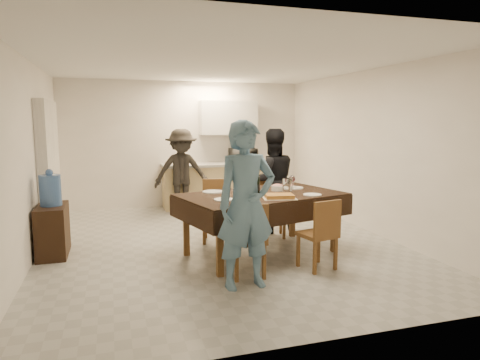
# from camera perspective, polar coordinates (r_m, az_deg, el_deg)

# --- Properties ---
(floor) EXTENTS (5.00, 6.00, 0.02)m
(floor) POSITION_cam_1_polar(r_m,az_deg,el_deg) (6.39, -2.66, -8.38)
(floor) COLOR #B3B3AE
(floor) RESTS_ON ground
(ceiling) EXTENTS (5.00, 6.00, 0.02)m
(ceiling) POSITION_cam_1_polar(r_m,az_deg,el_deg) (6.19, -2.83, 15.40)
(ceiling) COLOR white
(ceiling) RESTS_ON wall_back
(wall_back) EXTENTS (5.00, 0.02, 2.60)m
(wall_back) POSITION_cam_1_polar(r_m,az_deg,el_deg) (9.09, -7.36, 4.76)
(wall_back) COLOR white
(wall_back) RESTS_ON floor
(wall_front) EXTENTS (5.00, 0.02, 2.60)m
(wall_front) POSITION_cam_1_polar(r_m,az_deg,el_deg) (3.34, 9.85, -0.75)
(wall_front) COLOR white
(wall_front) RESTS_ON floor
(wall_left) EXTENTS (0.02, 6.00, 2.60)m
(wall_left) POSITION_cam_1_polar(r_m,az_deg,el_deg) (6.06, -26.36, 2.41)
(wall_left) COLOR white
(wall_left) RESTS_ON floor
(wall_right) EXTENTS (0.02, 6.00, 2.60)m
(wall_right) POSITION_cam_1_polar(r_m,az_deg,el_deg) (7.18, 17.04, 3.64)
(wall_right) COLOR white
(wall_right) RESTS_ON floor
(stub_partition) EXTENTS (0.15, 1.40, 2.10)m
(stub_partition) POSITION_cam_1_polar(r_m,az_deg,el_deg) (7.25, -24.08, 1.35)
(stub_partition) COLOR white
(stub_partition) RESTS_ON floor
(kitchen_base_cabinet) EXTENTS (2.20, 0.60, 0.86)m
(kitchen_base_cabinet) POSITION_cam_1_polar(r_m,az_deg,el_deg) (8.99, -3.15, -0.80)
(kitchen_base_cabinet) COLOR tan
(kitchen_base_cabinet) RESTS_ON floor
(kitchen_worktop) EXTENTS (2.24, 0.64, 0.05)m
(kitchen_worktop) POSITION_cam_1_polar(r_m,az_deg,el_deg) (8.93, -3.17, 2.09)
(kitchen_worktop) COLOR #9F9F9A
(kitchen_worktop) RESTS_ON kitchen_base_cabinet
(upper_cabinet) EXTENTS (1.20, 0.34, 0.70)m
(upper_cabinet) POSITION_cam_1_polar(r_m,az_deg,el_deg) (9.09, -1.57, 8.29)
(upper_cabinet) COLOR white
(upper_cabinet) RESTS_ON wall_back
(dining_table) EXTENTS (2.36, 1.73, 0.82)m
(dining_table) POSITION_cam_1_polar(r_m,az_deg,el_deg) (5.73, 2.91, -2.22)
(dining_table) COLOR black
(dining_table) RESTS_ON floor
(chair_near_left) EXTENTS (0.41, 0.41, 0.48)m
(chair_near_left) POSITION_cam_1_polar(r_m,az_deg,el_deg) (4.88, 1.19, -7.03)
(chair_near_left) COLOR brown
(chair_near_left) RESTS_ON floor
(chair_near_right) EXTENTS (0.47, 0.48, 0.47)m
(chair_near_right) POSITION_cam_1_polar(r_m,az_deg,el_deg) (5.22, 10.68, -6.24)
(chair_near_right) COLOR brown
(chair_near_right) RESTS_ON floor
(chair_far_left) EXTENTS (0.52, 0.52, 0.50)m
(chair_far_left) POSITION_cam_1_polar(r_m,az_deg,el_deg) (6.27, -3.03, -3.42)
(chair_far_left) COLOR brown
(chair_far_left) RESTS_ON floor
(chair_far_right) EXTENTS (0.46, 0.47, 0.46)m
(chair_far_right) POSITION_cam_1_polar(r_m,az_deg,el_deg) (6.55, 4.63, -3.29)
(chair_far_right) COLOR brown
(chair_far_right) RESTS_ON floor
(console) EXTENTS (0.37, 0.73, 0.68)m
(console) POSITION_cam_1_polar(r_m,az_deg,el_deg) (6.27, -23.69, -6.18)
(console) COLOR black
(console) RESTS_ON floor
(water_jug) EXTENTS (0.27, 0.27, 0.41)m
(water_jug) POSITION_cam_1_polar(r_m,az_deg,el_deg) (6.16, -23.97, -1.26)
(water_jug) COLOR #4D7BC9
(water_jug) RESTS_ON console
(wine_bottle) EXTENTS (0.08, 0.08, 0.32)m
(wine_bottle) POSITION_cam_1_polar(r_m,az_deg,el_deg) (5.73, 2.28, -0.20)
(wine_bottle) COLOR black
(wine_bottle) RESTS_ON dining_table
(water_pitcher) EXTENTS (0.13, 0.13, 0.20)m
(water_pitcher) POSITION_cam_1_polar(r_m,az_deg,el_deg) (5.79, 6.35, -0.76)
(water_pitcher) COLOR white
(water_pitcher) RESTS_ON dining_table
(savoury_tart) EXTENTS (0.47, 0.39, 0.05)m
(savoury_tart) POSITION_cam_1_polar(r_m,az_deg,el_deg) (5.41, 5.27, -2.18)
(savoury_tart) COLOR #BF7F38
(savoury_tart) RESTS_ON dining_table
(salad_bowl) EXTENTS (0.18, 0.18, 0.07)m
(salad_bowl) POSITION_cam_1_polar(r_m,az_deg,el_deg) (5.99, 5.04, -1.08)
(salad_bowl) COLOR white
(salad_bowl) RESTS_ON dining_table
(mushroom_dish) EXTENTS (0.18, 0.18, 0.03)m
(mushroom_dish) POSITION_cam_1_polar(r_m,az_deg,el_deg) (5.97, 1.56, -1.28)
(mushroom_dish) COLOR white
(mushroom_dish) RESTS_ON dining_table
(wine_glass_a) EXTENTS (0.09, 0.09, 0.20)m
(wine_glass_a) POSITION_cam_1_polar(r_m,az_deg,el_deg) (5.31, -1.77, -1.54)
(wine_glass_a) COLOR white
(wine_glass_a) RESTS_ON dining_table
(wine_glass_b) EXTENTS (0.09, 0.09, 0.20)m
(wine_glass_b) POSITION_cam_1_polar(r_m,az_deg,el_deg) (6.14, 6.97, -0.29)
(wine_glass_b) COLOR white
(wine_glass_b) RESTS_ON dining_table
(wine_glass_c) EXTENTS (0.09, 0.09, 0.20)m
(wine_glass_c) POSITION_cam_1_polar(r_m,az_deg,el_deg) (5.93, 0.12, -0.52)
(wine_glass_c) COLOR white
(wine_glass_c) RESTS_ON dining_table
(plate_near_left) EXTENTS (0.25, 0.25, 0.01)m
(plate_near_left) POSITION_cam_1_polar(r_m,az_deg,el_deg) (5.27, -2.15, -2.62)
(plate_near_left) COLOR white
(plate_near_left) RESTS_ON dining_table
(plate_near_right) EXTENTS (0.24, 0.24, 0.01)m
(plate_near_right) POSITION_cam_1_polar(r_m,az_deg,el_deg) (5.69, 9.64, -1.95)
(plate_near_right) COLOR white
(plate_near_right) RESTS_ON dining_table
(plate_far_left) EXTENTS (0.28, 0.28, 0.02)m
(plate_far_left) POSITION_cam_1_polar(r_m,az_deg,el_deg) (5.84, -3.64, -1.57)
(plate_far_left) COLOR white
(plate_far_left) RESTS_ON dining_table
(plate_far_right) EXTENTS (0.28, 0.28, 0.02)m
(plate_far_right) POSITION_cam_1_polar(r_m,az_deg,el_deg) (6.22, 7.19, -1.04)
(plate_far_right) COLOR white
(plate_far_right) RESTS_ON dining_table
(microwave) EXTENTS (0.54, 0.37, 0.30)m
(microwave) POSITION_cam_1_polar(r_m,az_deg,el_deg) (9.07, 0.41, 3.30)
(microwave) COLOR white
(microwave) RESTS_ON kitchen_worktop
(person_near) EXTENTS (0.69, 0.49, 1.81)m
(person_near) POSITION_cam_1_polar(r_m,az_deg,el_deg) (4.56, 0.84, -3.36)
(person_near) COLOR #587F9E
(person_near) RESTS_ON floor
(person_far) EXTENTS (0.85, 0.69, 1.67)m
(person_far) POSITION_cam_1_polar(r_m,az_deg,el_deg) (6.89, 4.28, -0.10)
(person_far) COLOR black
(person_far) RESTS_ON floor
(person_kitchen) EXTENTS (1.06, 0.61, 1.64)m
(person_kitchen) POSITION_cam_1_polar(r_m,az_deg,el_deg) (8.34, -7.78, 1.15)
(person_kitchen) COLOR black
(person_kitchen) RESTS_ON floor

